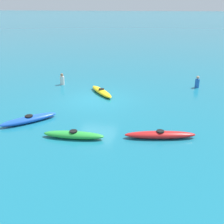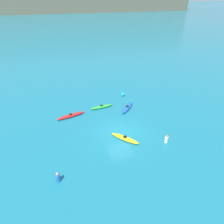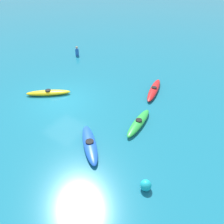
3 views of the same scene
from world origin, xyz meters
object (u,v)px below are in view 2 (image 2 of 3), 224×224
Objects in this scene: kayak_green at (102,107)px; person_by_kayaks at (58,178)px; kayak_blue at (127,108)px; kayak_yellow at (125,138)px; buoy_cyan at (123,94)px; kayak_red at (71,116)px; person_near_shore at (166,139)px.

person_by_kayaks is (-5.99, -9.80, 0.22)m from kayak_green.
kayak_blue is (2.92, -1.16, 0.00)m from kayak_green.
buoy_cyan is at bearing 71.06° from kayak_yellow.
kayak_red is 6.97× the size of buoy_cyan.
person_near_shore is 10.20m from person_by_kayaks.
kayak_green is at bearing 158.25° from kayak_blue.
kayak_yellow is 6.01m from kayak_blue.
kayak_green is 11.49m from person_by_kayaks.
kayak_red is 9.12m from person_by_kayaks.
kayak_yellow is 7.24m from kayak_red.
kayak_green is 3.28× the size of person_near_shore.
person_near_shore is at bearing -42.46° from kayak_red.
person_near_shore is (0.47, -10.53, 0.15)m from buoy_cyan.
person_by_kayaks reaches higher than kayak_green.
kayak_blue is 7.15m from person_near_shore.
buoy_cyan is at bearing 51.62° from person_by_kayaks.
person_near_shore reaches higher than kayak_red.
buoy_cyan reaches higher than kayak_red.
person_near_shore is (4.08, -8.21, 0.22)m from kayak_green.
kayak_red is at bearing 137.54° from person_near_shore.
buoy_cyan is 0.54× the size of person_near_shore.
person_by_kayaks is at bearing -171.03° from person_near_shore.
kayak_blue is 2.96× the size of person_by_kayaks.
person_by_kayaks reaches higher than kayak_red.
kayak_yellow is 3.00× the size of person_near_shore.
person_by_kayaks is (-8.91, -8.64, 0.22)m from kayak_blue.
person_near_shore is at bearing -87.43° from buoy_cyan.
kayak_blue is at bearing 99.36° from person_near_shore.
buoy_cyan is 10.54m from person_near_shore.
kayak_green is 4.29m from buoy_cyan.
kayak_yellow is 0.80× the size of kayak_red.
kayak_green is 9.17m from person_near_shore.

